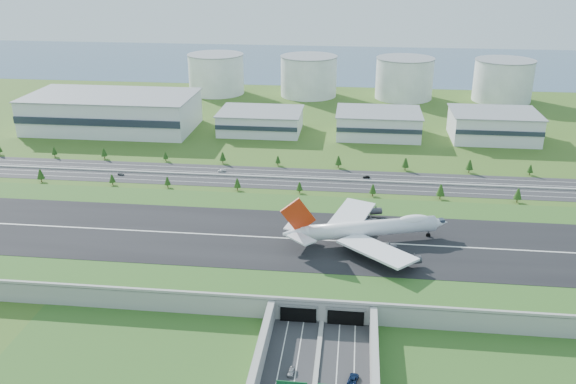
# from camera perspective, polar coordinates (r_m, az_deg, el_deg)

# --- Properties ---
(ground) EXTENTS (1200.00, 1200.00, 0.00)m
(ground) POSITION_cam_1_polar(r_m,az_deg,el_deg) (267.78, 3.86, -6.12)
(ground) COLOR #3B531A
(ground) RESTS_ON ground
(airfield_deck) EXTENTS (520.00, 100.00, 9.20)m
(airfield_deck) POSITION_cam_1_polar(r_m,az_deg,el_deg) (265.79, 3.88, -5.35)
(airfield_deck) COLOR gray
(airfield_deck) RESTS_ON ground
(north_expressway) EXTENTS (560.00, 36.00, 0.12)m
(north_expressway) POSITION_cam_1_polar(r_m,az_deg,el_deg) (354.39, 4.66, 1.10)
(north_expressway) COLOR #28282B
(north_expressway) RESTS_ON ground
(tree_row) EXTENTS (498.48, 48.62, 8.42)m
(tree_row) POSITION_cam_1_polar(r_m,az_deg,el_deg) (352.29, 3.97, 1.76)
(tree_row) COLOR #3D2819
(tree_row) RESTS_ON ground
(hangar_west) EXTENTS (120.00, 60.00, 25.00)m
(hangar_west) POSITION_cam_1_polar(r_m,az_deg,el_deg) (471.54, -16.11, 7.19)
(hangar_west) COLOR silver
(hangar_west) RESTS_ON ground
(hangar_mid_a) EXTENTS (58.00, 42.00, 15.00)m
(hangar_mid_a) POSITION_cam_1_polar(r_m,az_deg,el_deg) (447.69, -2.57, 6.61)
(hangar_mid_a) COLOR silver
(hangar_mid_a) RESTS_ON ground
(hangar_mid_b) EXTENTS (58.00, 42.00, 17.00)m
(hangar_mid_b) POSITION_cam_1_polar(r_m,az_deg,el_deg) (442.33, 8.44, 6.34)
(hangar_mid_b) COLOR silver
(hangar_mid_b) RESTS_ON ground
(hangar_mid_c) EXTENTS (58.00, 42.00, 19.00)m
(hangar_mid_c) POSITION_cam_1_polar(r_m,az_deg,el_deg) (452.06, 18.67, 5.88)
(hangar_mid_c) COLOR silver
(hangar_mid_c) RESTS_ON ground
(fuel_tank_a) EXTENTS (50.00, 50.00, 35.00)m
(fuel_tank_a) POSITION_cam_1_polar(r_m,az_deg,el_deg) (571.62, -6.73, 10.89)
(fuel_tank_a) COLOR silver
(fuel_tank_a) RESTS_ON ground
(fuel_tank_b) EXTENTS (50.00, 50.00, 35.00)m
(fuel_tank_b) POSITION_cam_1_polar(r_m,az_deg,el_deg) (558.58, 1.95, 10.77)
(fuel_tank_b) COLOR silver
(fuel_tank_b) RESTS_ON ground
(fuel_tank_c) EXTENTS (50.00, 50.00, 35.00)m
(fuel_tank_c) POSITION_cam_1_polar(r_m,az_deg,el_deg) (558.33, 10.82, 10.39)
(fuel_tank_c) COLOR silver
(fuel_tank_c) RESTS_ON ground
(fuel_tank_d) EXTENTS (50.00, 50.00, 35.00)m
(fuel_tank_d) POSITION_cam_1_polar(r_m,az_deg,el_deg) (570.87, 19.47, 9.79)
(fuel_tank_d) COLOR silver
(fuel_tank_d) RESTS_ON ground
(bay_water) EXTENTS (1200.00, 260.00, 0.06)m
(bay_water) POSITION_cam_1_polar(r_m,az_deg,el_deg) (727.21, 5.88, 11.89)
(bay_water) COLOR #39546E
(bay_water) RESTS_ON ground
(boeing_747) EXTENTS (72.15, 67.20, 22.97)m
(boeing_747) POSITION_cam_1_polar(r_m,az_deg,el_deg) (261.95, 7.43, -3.39)
(boeing_747) COLOR white
(boeing_747) RESTS_ON airfield_deck
(car_0) EXTENTS (2.52, 4.91, 1.60)m
(car_0) POSITION_cam_1_polar(r_m,az_deg,el_deg) (201.10, 0.31, -16.44)
(car_0) COLOR #9F9FA4
(car_0) RESTS_ON ground
(car_2) EXTENTS (4.06, 6.56, 1.69)m
(car_2) POSITION_cam_1_polar(r_m,az_deg,el_deg) (199.34, 6.11, -16.98)
(car_2) COLOR #0B1A3A
(car_2) RESTS_ON ground
(car_4) EXTENTS (4.28, 2.32, 1.38)m
(car_4) POSITION_cam_1_polar(r_m,az_deg,el_deg) (374.28, -15.38, 1.63)
(car_4) COLOR slate
(car_4) RESTS_ON ground
(car_5) EXTENTS (4.16, 1.59, 1.35)m
(car_5) POSITION_cam_1_polar(r_m,az_deg,el_deg) (359.23, 7.35, 1.40)
(car_5) COLOR black
(car_5) RESTS_ON ground
(car_7) EXTENTS (5.15, 3.06, 1.40)m
(car_7) POSITION_cam_1_polar(r_m,az_deg,el_deg) (368.69, -6.23, 2.01)
(car_7) COLOR silver
(car_7) RESTS_ON ground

